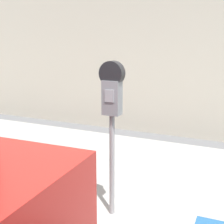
# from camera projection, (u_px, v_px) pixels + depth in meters

# --- Properties ---
(sidewalk) EXTENTS (24.00, 2.80, 0.14)m
(sidewalk) POSITION_uv_depth(u_px,v_px,m) (185.00, 186.00, 3.83)
(sidewalk) COLOR #9E9B96
(sidewalk) RESTS_ON ground_plane
(parking_meter) EXTENTS (0.22, 0.12, 1.50)m
(parking_meter) POSITION_uv_depth(u_px,v_px,m) (112.00, 104.00, 2.86)
(parking_meter) COLOR gray
(parking_meter) RESTS_ON sidewalk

